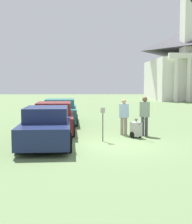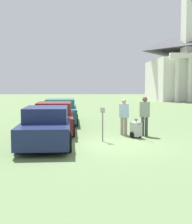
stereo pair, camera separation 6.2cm
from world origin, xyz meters
name	(u,v)px [view 1 (the left image)]	position (x,y,z in m)	size (l,w,h in m)	color
ground_plane	(109,144)	(0.00, 0.00, 0.00)	(120.00, 120.00, 0.00)	#607A4C
parked_car_navy	(47,127)	(-2.40, 0.19, 0.69)	(2.11, 5.10, 1.47)	#19234C
parked_car_maroon	(54,118)	(-2.40, 3.19, 0.68)	(2.12, 4.97, 1.47)	maroon
parked_car_teal	(60,112)	(-2.40, 6.74, 0.68)	(2.19, 4.80, 1.45)	#23666B
parking_meter	(103,118)	(-0.18, 0.68, 0.97)	(0.18, 0.09, 1.40)	slate
person_worker	(124,115)	(0.88, 2.27, 0.94)	(0.43, 0.24, 1.66)	gray
person_supervisor	(145,113)	(1.78, 1.97, 1.02)	(0.47, 0.36, 1.78)	#3F3F47
equipment_cart	(136,129)	(1.31, 1.45, 0.39)	(0.60, 0.98, 1.00)	#B2B2AD
church	(181,62)	(13.48, 34.80, 5.71)	(8.49, 13.80, 22.65)	silver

